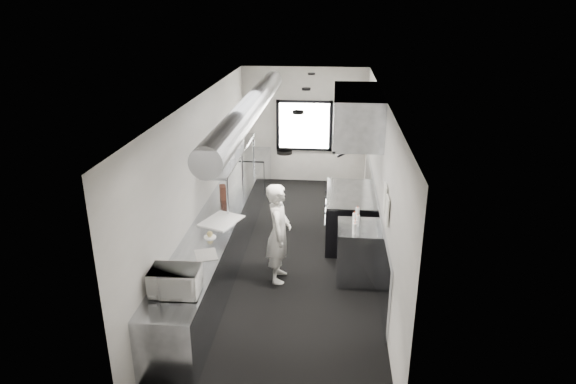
% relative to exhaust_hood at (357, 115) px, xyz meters
% --- Properties ---
extents(floor, '(3.00, 8.00, 0.01)m').
position_rel_exhaust_hood_xyz_m(floor, '(-1.10, -0.70, -2.39)').
color(floor, black).
rests_on(floor, ground).
extents(ceiling, '(3.00, 8.00, 0.01)m').
position_rel_exhaust_hood_xyz_m(ceiling, '(-1.10, -0.70, 0.41)').
color(ceiling, silver).
rests_on(ceiling, wall_back).
extents(wall_back, '(3.00, 0.02, 2.80)m').
position_rel_exhaust_hood_xyz_m(wall_back, '(-1.10, 3.30, -0.99)').
color(wall_back, silver).
rests_on(wall_back, floor).
extents(wall_front, '(3.00, 0.02, 2.80)m').
position_rel_exhaust_hood_xyz_m(wall_front, '(-1.10, -4.70, -0.99)').
color(wall_front, silver).
rests_on(wall_front, floor).
extents(wall_left, '(0.02, 8.00, 2.80)m').
position_rel_exhaust_hood_xyz_m(wall_left, '(-2.60, -0.70, -0.99)').
color(wall_left, silver).
rests_on(wall_left, floor).
extents(wall_right, '(0.02, 8.00, 2.80)m').
position_rel_exhaust_hood_xyz_m(wall_right, '(0.40, -0.70, -0.99)').
color(wall_right, silver).
rests_on(wall_right, floor).
extents(wall_cladding, '(0.03, 5.50, 1.10)m').
position_rel_exhaust_hood_xyz_m(wall_cladding, '(0.38, -0.40, -1.84)').
color(wall_cladding, gray).
rests_on(wall_cladding, wall_right).
extents(hvac_duct, '(0.40, 6.40, 0.40)m').
position_rel_exhaust_hood_xyz_m(hvac_duct, '(-1.80, -0.30, 0.16)').
color(hvac_duct, gray).
rests_on(hvac_duct, ceiling).
extents(service_window, '(1.36, 0.05, 1.25)m').
position_rel_exhaust_hood_xyz_m(service_window, '(-1.10, 3.26, -0.99)').
color(service_window, white).
rests_on(service_window, wall_back).
extents(exhaust_hood, '(0.81, 2.20, 0.88)m').
position_rel_exhaust_hood_xyz_m(exhaust_hood, '(0.00, 0.00, 0.00)').
color(exhaust_hood, gray).
rests_on(exhaust_hood, ceiling).
extents(prep_counter, '(0.70, 6.00, 0.90)m').
position_rel_exhaust_hood_xyz_m(prep_counter, '(-2.25, -1.20, -1.94)').
color(prep_counter, gray).
rests_on(prep_counter, floor).
extents(pass_shelf, '(0.45, 3.00, 0.68)m').
position_rel_exhaust_hood_xyz_m(pass_shelf, '(-2.29, 0.30, -0.86)').
color(pass_shelf, gray).
rests_on(pass_shelf, prep_counter).
extents(range, '(0.88, 1.60, 0.94)m').
position_rel_exhaust_hood_xyz_m(range, '(-0.06, 0.00, -1.92)').
color(range, black).
rests_on(range, floor).
extents(bottle_station, '(0.65, 0.80, 0.90)m').
position_rel_exhaust_hood_xyz_m(bottle_station, '(0.05, -1.40, -1.94)').
color(bottle_station, gray).
rests_on(bottle_station, floor).
extents(far_work_table, '(0.70, 1.20, 0.90)m').
position_rel_exhaust_hood_xyz_m(far_work_table, '(-2.25, 2.50, -1.94)').
color(far_work_table, gray).
rests_on(far_work_table, floor).
extents(notice_sheet_a, '(0.02, 0.28, 0.38)m').
position_rel_exhaust_hood_xyz_m(notice_sheet_a, '(0.37, -1.90, -0.79)').
color(notice_sheet_a, white).
rests_on(notice_sheet_a, wall_right).
extents(notice_sheet_b, '(0.02, 0.28, 0.38)m').
position_rel_exhaust_hood_xyz_m(notice_sheet_b, '(0.37, -2.25, -0.84)').
color(notice_sheet_b, white).
rests_on(notice_sheet_b, wall_right).
extents(line_cook, '(0.39, 0.60, 1.63)m').
position_rel_exhaust_hood_xyz_m(line_cook, '(-1.20, -1.56, -1.57)').
color(line_cook, silver).
rests_on(line_cook, floor).
extents(microwave, '(0.57, 0.44, 0.33)m').
position_rel_exhaust_hood_xyz_m(microwave, '(-2.24, -3.55, -1.32)').
color(microwave, white).
rests_on(microwave, prep_counter).
extents(deli_tub_a, '(0.18, 0.18, 0.10)m').
position_rel_exhaust_hood_xyz_m(deli_tub_a, '(-2.45, -3.35, -1.44)').
color(deli_tub_a, '#A2AB9D').
rests_on(deli_tub_a, prep_counter).
extents(deli_tub_b, '(0.18, 0.18, 0.10)m').
position_rel_exhaust_hood_xyz_m(deli_tub_b, '(-2.44, -3.22, -1.44)').
color(deli_tub_b, '#A2AB9D').
rests_on(deli_tub_b, prep_counter).
extents(newspaper, '(0.41, 0.45, 0.01)m').
position_rel_exhaust_hood_xyz_m(newspaper, '(-2.12, -2.54, -1.49)').
color(newspaper, beige).
rests_on(newspaper, prep_counter).
extents(small_plate, '(0.22, 0.22, 0.02)m').
position_rel_exhaust_hood_xyz_m(small_plate, '(-2.19, -1.99, -1.48)').
color(small_plate, white).
rests_on(small_plate, prep_counter).
extents(pastry, '(0.09, 0.09, 0.09)m').
position_rel_exhaust_hood_xyz_m(pastry, '(-2.19, -1.99, -1.43)').
color(pastry, tan).
rests_on(pastry, small_plate).
extents(cutting_board, '(0.71, 0.81, 0.02)m').
position_rel_exhaust_hood_xyz_m(cutting_board, '(-2.15, -1.39, -1.48)').
color(cutting_board, silver).
rests_on(cutting_board, prep_counter).
extents(knife_block, '(0.17, 0.24, 0.24)m').
position_rel_exhaust_hood_xyz_m(knife_block, '(-2.33, -0.39, -1.37)').
color(knife_block, brown).
rests_on(knife_block, prep_counter).
extents(plate_stack_a, '(0.24, 0.24, 0.27)m').
position_rel_exhaust_hood_xyz_m(plate_stack_a, '(-2.31, -0.31, -0.68)').
color(plate_stack_a, white).
rests_on(plate_stack_a, pass_shelf).
extents(plate_stack_b, '(0.33, 0.33, 0.34)m').
position_rel_exhaust_hood_xyz_m(plate_stack_b, '(-2.28, -0.06, -0.65)').
color(plate_stack_b, white).
rests_on(plate_stack_b, pass_shelf).
extents(plate_stack_c, '(0.26, 0.26, 0.36)m').
position_rel_exhaust_hood_xyz_m(plate_stack_c, '(-2.29, 0.60, -0.64)').
color(plate_stack_c, white).
rests_on(plate_stack_c, pass_shelf).
extents(plate_stack_d, '(0.30, 0.30, 0.38)m').
position_rel_exhaust_hood_xyz_m(plate_stack_d, '(-2.28, 0.90, -0.63)').
color(plate_stack_d, white).
rests_on(plate_stack_d, pass_shelf).
extents(squeeze_bottle_a, '(0.07, 0.07, 0.18)m').
position_rel_exhaust_hood_xyz_m(squeeze_bottle_a, '(-0.02, -1.67, -1.40)').
color(squeeze_bottle_a, silver).
rests_on(squeeze_bottle_a, bottle_station).
extents(squeeze_bottle_b, '(0.06, 0.06, 0.17)m').
position_rel_exhaust_hood_xyz_m(squeeze_bottle_b, '(-0.01, -1.53, -1.41)').
color(squeeze_bottle_b, silver).
rests_on(squeeze_bottle_b, bottle_station).
extents(squeeze_bottle_c, '(0.08, 0.08, 0.18)m').
position_rel_exhaust_hood_xyz_m(squeeze_bottle_c, '(0.03, -1.37, -1.40)').
color(squeeze_bottle_c, silver).
rests_on(squeeze_bottle_c, bottle_station).
extents(squeeze_bottle_d, '(0.06, 0.06, 0.17)m').
position_rel_exhaust_hood_xyz_m(squeeze_bottle_d, '(-0.02, -1.25, -1.41)').
color(squeeze_bottle_d, silver).
rests_on(squeeze_bottle_d, bottle_station).
extents(squeeze_bottle_e, '(0.08, 0.08, 0.20)m').
position_rel_exhaust_hood_xyz_m(squeeze_bottle_e, '(0.04, -1.08, -1.39)').
color(squeeze_bottle_e, silver).
rests_on(squeeze_bottle_e, bottle_station).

